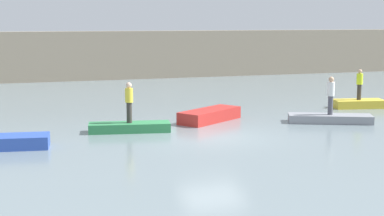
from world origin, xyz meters
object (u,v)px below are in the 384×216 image
at_px(rowboat_green, 130,127).
at_px(person_hiviz_shirt, 360,83).
at_px(person_yellow_shirt, 129,100).
at_px(rowboat_yellow, 359,104).
at_px(rowboat_grey, 330,119).
at_px(rowboat_red, 210,115).
at_px(person_white_shirt, 331,94).

xyz_separation_m(rowboat_green, person_hiviz_shirt, (12.73, 2.73, 1.10)).
bearing_deg(person_yellow_shirt, rowboat_yellow, 12.12).
distance_m(rowboat_grey, rowboat_yellow, 5.11).
xyz_separation_m(rowboat_red, rowboat_yellow, (8.77, 1.42, -0.06)).
bearing_deg(person_yellow_shirt, person_white_shirt, -4.36).
height_order(rowboat_green, person_yellow_shirt, person_yellow_shirt).
bearing_deg(person_white_shirt, person_hiviz_shirt, 41.96).
bearing_deg(rowboat_green, person_yellow_shirt, -34.62).
bearing_deg(person_hiviz_shirt, person_white_shirt, -138.04).
distance_m(rowboat_grey, person_white_shirt, 1.12).
distance_m(person_white_shirt, person_yellow_shirt, 8.96).
bearing_deg(rowboat_yellow, person_yellow_shirt, -156.67).
relative_size(person_white_shirt, person_hiviz_shirt, 1.07).
bearing_deg(rowboat_yellow, rowboat_green, -156.67).
bearing_deg(rowboat_green, person_white_shirt, 6.02).
bearing_deg(rowboat_grey, person_hiviz_shirt, 65.73).
relative_size(rowboat_red, person_white_shirt, 1.95).
height_order(rowboat_yellow, person_yellow_shirt, person_yellow_shirt).
relative_size(rowboat_green, person_hiviz_shirt, 2.08).
distance_m(rowboat_red, person_yellow_shirt, 4.31).
height_order(rowboat_grey, rowboat_yellow, rowboat_yellow).
bearing_deg(rowboat_grey, rowboat_green, -160.59).
xyz_separation_m(person_hiviz_shirt, person_yellow_shirt, (-12.73, -2.73, 0.01)).
bearing_deg(person_white_shirt, rowboat_grey, 0.00).
height_order(rowboat_green, rowboat_yellow, rowboat_yellow).
height_order(rowboat_red, person_hiviz_shirt, person_hiviz_shirt).
distance_m(person_hiviz_shirt, person_yellow_shirt, 13.02).
bearing_deg(rowboat_grey, person_white_shirt, -156.23).
distance_m(rowboat_grey, person_hiviz_shirt, 5.23).
xyz_separation_m(rowboat_grey, person_hiviz_shirt, (3.80, 3.42, 1.11)).
bearing_deg(person_white_shirt, rowboat_red, 158.07).
bearing_deg(rowboat_grey, rowboat_red, -178.16).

